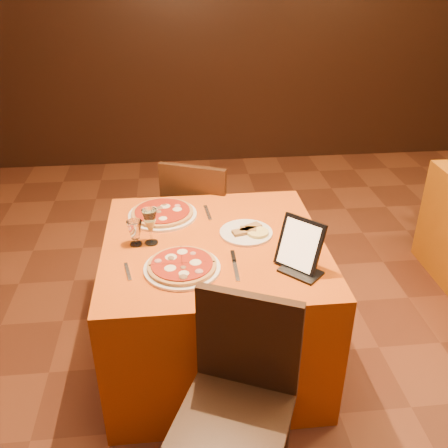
{
  "coord_description": "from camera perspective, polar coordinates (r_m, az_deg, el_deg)",
  "views": [
    {
      "loc": [
        -0.76,
        -1.65,
        2.03
      ],
      "look_at": [
        -0.53,
        0.46,
        0.86
      ],
      "focal_mm": 40.0,
      "sensor_mm": 36.0,
      "label": 1
    }
  ],
  "objects": [
    {
      "name": "wine_glass",
      "position": [
        2.46,
        -8.42,
        -0.29
      ],
      "size": [
        0.09,
        0.09,
        0.19
      ],
      "primitive_type": null,
      "rotation": [
        0.0,
        0.0,
        0.23
      ],
      "color": "#E0DF7F",
      "rests_on": "main_table"
    },
    {
      "name": "main_table",
      "position": [
        2.71,
        -1.11,
        -8.88
      ],
      "size": [
        1.1,
        1.1,
        0.75
      ],
      "primitive_type": "cube",
      "color": "#CC500D",
      "rests_on": "floor"
    },
    {
      "name": "tablet",
      "position": [
        2.27,
        8.65,
        -2.32
      ],
      "size": [
        0.22,
        0.22,
        0.24
      ],
      "primitive_type": "cube",
      "rotation": [
        -0.35,
        0.0,
        -0.79
      ],
      "color": "black",
      "rests_on": "main_table"
    },
    {
      "name": "pizza_near",
      "position": [
        2.29,
        -4.81,
        -4.88
      ],
      "size": [
        0.35,
        0.35,
        0.03
      ],
      "rotation": [
        0.0,
        0.0,
        -0.02
      ],
      "color": "white",
      "rests_on": "main_table"
    },
    {
      "name": "water_glass",
      "position": [
        2.48,
        -10.13,
        -1.03
      ],
      "size": [
        0.09,
        0.09,
        0.13
      ],
      "primitive_type": null,
      "rotation": [
        0.0,
        0.0,
        0.15
      ],
      "color": "silver",
      "rests_on": "main_table"
    },
    {
      "name": "pizza_far",
      "position": [
        2.75,
        -7.04,
        1.2
      ],
      "size": [
        0.38,
        0.38,
        0.03
      ],
      "rotation": [
        0.0,
        0.0,
        0.23
      ],
      "color": "white",
      "rests_on": "main_table"
    },
    {
      "name": "chair_main_near",
      "position": [
        2.05,
        1.09,
        -21.4
      ],
      "size": [
        0.62,
        0.62,
        0.91
      ],
      "primitive_type": null,
      "rotation": [
        0.0,
        0.0,
        -0.41
      ],
      "color": "black",
      "rests_on": "floor"
    },
    {
      "name": "knife",
      "position": [
        2.3,
        1.29,
        -4.92
      ],
      "size": [
        0.02,
        0.23,
        0.01
      ],
      "primitive_type": "cube",
      "rotation": [
        0.0,
        0.0,
        1.56
      ],
      "color": "silver",
      "rests_on": "main_table"
    },
    {
      "name": "chair_main_far",
      "position": [
        3.33,
        -2.33,
        0.53
      ],
      "size": [
        0.5,
        0.5,
        0.91
      ],
      "primitive_type": null,
      "rotation": [
        0.0,
        0.0,
        2.74
      ],
      "color": "black",
      "rests_on": "floor"
    },
    {
      "name": "wall_back",
      "position": [
        5.25,
        2.44,
        21.87
      ],
      "size": [
        6.0,
        0.01,
        2.8
      ],
      "primitive_type": "cube",
      "color": "black",
      "rests_on": "floor"
    },
    {
      "name": "fork_near",
      "position": [
        2.31,
        -10.93,
        -5.37
      ],
      "size": [
        0.05,
        0.15,
        0.01
      ],
      "primitive_type": "cube",
      "rotation": [
        0.0,
        0.0,
        1.77
      ],
      "color": "#BAB8BF",
      "rests_on": "main_table"
    },
    {
      "name": "fork_far",
      "position": [
        2.77,
        -1.88,
        1.31
      ],
      "size": [
        0.04,
        0.18,
        0.01
      ],
      "primitive_type": "cube",
      "rotation": [
        0.0,
        0.0,
        1.66
      ],
      "color": "silver",
      "rests_on": "main_table"
    },
    {
      "name": "cutlet_dish",
      "position": [
        2.56,
        2.54,
        -0.88
      ],
      "size": [
        0.27,
        0.27,
        0.03
      ],
      "rotation": [
        0.0,
        0.0,
        -0.08
      ],
      "color": "white",
      "rests_on": "main_table"
    },
    {
      "name": "floor",
      "position": [
        2.73,
        13.03,
        -20.43
      ],
      "size": [
        6.0,
        7.0,
        0.01
      ],
      "primitive_type": "cube",
      "color": "#5E2D19",
      "rests_on": "ground"
    }
  ]
}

